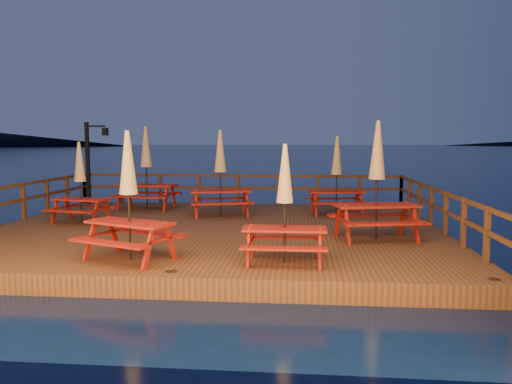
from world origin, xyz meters
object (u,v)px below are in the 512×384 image
picnic_table_0 (377,178)px  picnic_table_2 (285,202)px  picnic_table_1 (80,181)px  lamp_post (92,155)px

picnic_table_0 → picnic_table_2: size_ratio=1.23×
picnic_table_1 → picnic_table_2: bearing=-22.7°
lamp_post → picnic_table_2: lamp_post is taller
picnic_table_0 → picnic_table_1: (-8.01, 1.68, -0.26)m
lamp_post → picnic_table_2: size_ratio=1.32×
lamp_post → picnic_table_1: (1.46, -4.20, -0.60)m
lamp_post → picnic_table_0: 11.15m
picnic_table_1 → picnic_table_2: (5.93, -4.15, -0.01)m
lamp_post → picnic_table_2: 11.17m
picnic_table_1 → picnic_table_2: picnic_table_1 is taller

